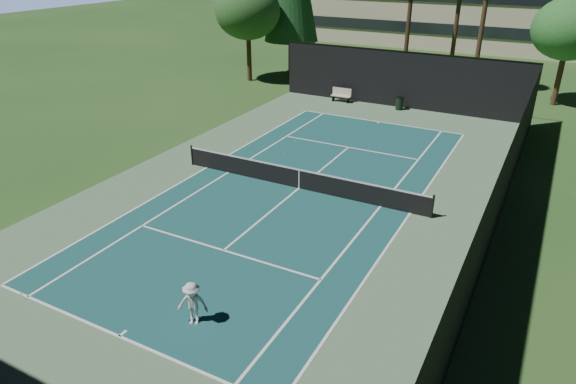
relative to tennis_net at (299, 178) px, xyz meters
The scene contains 16 objects.
ground 0.56m from the tennis_net, ahead, with size 160.00×160.00×0.00m, color #264C1C.
apron_slab 0.55m from the tennis_net, ahead, with size 18.00×32.00×0.01m, color #557854.
court_surface 0.55m from the tennis_net, ahead, with size 10.97×23.77×0.01m, color #184D4B.
court_lines 0.54m from the tennis_net, ahead, with size 11.07×23.87×0.01m.
tennis_net is the anchor object (origin of this frame).
fence 1.45m from the tennis_net, 90.00° to the left, with size 18.04×32.05×4.03m.
player 10.44m from the tennis_net, 81.16° to the right, with size 0.96×0.55×1.49m, color silver.
tennis_ball_a 12.71m from the tennis_net, 110.42° to the right, with size 0.07×0.07×0.07m, color #B4CF2F.
tennis_ball_b 4.80m from the tennis_net, 126.94° to the left, with size 0.06×0.06×0.06m, color #CAD630.
tennis_ball_c 3.26m from the tennis_net, 27.38° to the left, with size 0.07×0.07×0.07m, color #C1D931.
tennis_ball_d 6.60m from the tennis_net, 118.77° to the left, with size 0.06×0.06×0.06m, color #C8DC32.
park_bench 15.94m from the tennis_net, 105.40° to the left, with size 1.50×0.45×1.02m.
trash_bin 15.33m from the tennis_net, 88.93° to the left, with size 0.56×0.56×0.95m.
decid_tree_a 24.65m from the tennis_net, 65.56° to the left, with size 5.12×5.12×7.62m.
decid_tree_c 23.39m from the tennis_net, 127.87° to the left, with size 5.44×5.44×8.09m.
campus_building 46.12m from the tennis_net, 90.00° to the left, with size 40.50×12.50×8.30m.
Camera 1 is at (10.11, -20.09, 10.53)m, focal length 32.00 mm.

